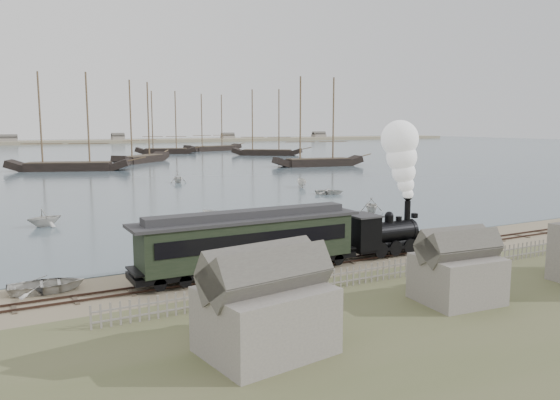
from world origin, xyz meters
name	(u,v)px	position (x,y,z in m)	size (l,w,h in m)	color
ground	(308,258)	(0.00, 0.00, 0.00)	(600.00, 600.00, 0.00)	gray
harbor_water	(50,152)	(0.00, 170.00, 0.03)	(600.00, 336.00, 0.06)	#435360
rail_track	(323,264)	(0.00, -2.00, 0.04)	(120.00, 1.80, 0.16)	#38251E
picket_fence_west	(273,299)	(-6.50, -7.00, 0.00)	(19.00, 0.10, 1.20)	slate
picket_fence_east	(516,260)	(12.50, -7.50, 0.00)	(15.00, 0.10, 1.20)	slate
shed_left	(266,352)	(-10.00, -13.00, 0.00)	(5.00, 4.00, 4.10)	slate
shed_mid	(456,301)	(2.00, -12.00, 0.00)	(4.00, 3.50, 3.60)	slate
far_spit	(32,144)	(0.00, 250.00, 0.00)	(500.00, 20.00, 1.80)	tan
locomotive	(400,195)	(6.57, -2.00, 4.34)	(7.54, 2.82, 9.40)	black
passenger_coach	(249,240)	(-5.59, -2.00, 2.27)	(14.85, 2.86, 3.61)	black
beached_dinghy	(47,285)	(-17.20, 0.32, 0.43)	(4.13, 2.95, 0.86)	beige
rowboat_1	(44,217)	(-15.32, 21.74, 0.90)	(3.19, 2.75, 1.68)	beige
rowboat_2	(220,218)	(-0.87, 14.24, 0.80)	(3.81, 1.43, 1.47)	beige
rowboat_3	(329,191)	(20.89, 28.84, 0.45)	(3.81, 2.72, 0.79)	beige
rowboat_4	(371,205)	(16.27, 13.71, 0.86)	(3.05, 2.63, 1.60)	beige
rowboat_5	(302,183)	(21.74, 37.53, 0.71)	(3.34, 1.26, 1.29)	beige
rowboat_7	(178,178)	(7.46, 52.67, 0.85)	(2.99, 2.58, 1.58)	beige
schooner_2	(67,121)	(-4.81, 85.83, 10.06)	(23.84, 5.50, 20.00)	black
schooner_3	(141,122)	(14.47, 102.87, 10.06)	(20.46, 4.72, 20.00)	black
schooner_4	(319,121)	(46.47, 71.84, 10.06)	(20.85, 4.81, 20.00)	black
schooner_5	(267,122)	(55.95, 115.83, 10.06)	(21.21, 4.90, 20.00)	black
schooner_8	(165,122)	(31.38, 138.85, 10.06)	(19.08, 4.40, 20.00)	black
schooner_9	(213,122)	(51.98, 150.09, 10.06)	(22.65, 5.23, 20.00)	black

